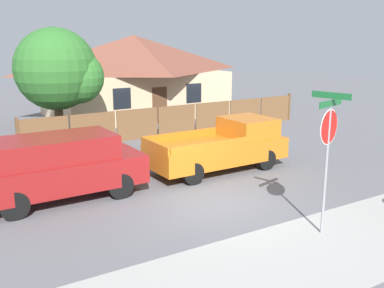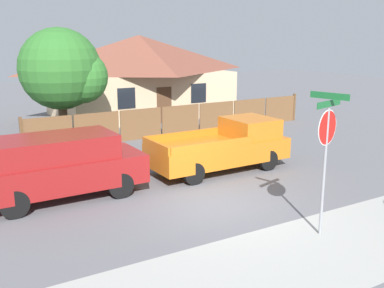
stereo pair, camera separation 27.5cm
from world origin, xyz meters
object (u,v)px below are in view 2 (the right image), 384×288
at_px(house, 140,74).
at_px(orange_pickup, 224,146).
at_px(stop_sign, 327,138).
at_px(oak_tree, 65,71).
at_px(red_suv, 60,165).

distance_m(house, orange_pickup, 12.75).
distance_m(house, stop_sign, 18.50).
relative_size(oak_tree, red_suv, 1.05).
bearing_deg(house, orange_pickup, -100.46).
bearing_deg(stop_sign, red_suv, 114.36).
relative_size(red_suv, orange_pickup, 0.96).
bearing_deg(orange_pickup, house, 79.09).
xyz_separation_m(oak_tree, orange_pickup, (3.60, -7.42, -2.36)).
relative_size(house, orange_pickup, 2.11).
bearing_deg(stop_sign, oak_tree, 85.23).
height_order(oak_tree, stop_sign, oak_tree).
relative_size(house, stop_sign, 3.09).
height_order(house, stop_sign, house).
bearing_deg(orange_pickup, oak_tree, 115.41).
xyz_separation_m(house, orange_pickup, (-2.30, -12.43, -1.63)).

